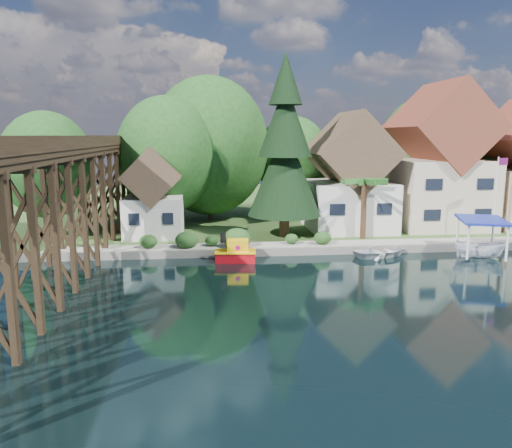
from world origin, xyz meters
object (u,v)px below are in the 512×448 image
object	(u,v)px
house_center	(439,166)
house_left	(349,180)
trestle_bridge	(64,194)
boat_canopy	(481,241)
boat_white_a	(382,250)
tugboat	(236,253)
shed	(153,199)
conifer	(285,150)
palm_tree	(365,183)
flagpole	(497,189)

from	to	relation	value
house_center	house_left	bearing A→B (deg)	-176.82
trestle_bridge	boat_canopy	size ratio (longest dim) A/B	8.05
boat_white_a	tugboat	bearing A→B (deg)	79.17
shed	boat_white_a	xyz separation A→B (m)	(18.18, -7.48, -3.37)
trestle_bridge	tugboat	bearing A→B (deg)	6.53
conifer	tugboat	xyz separation A→B (m)	(-4.66, -6.37, -7.39)
house_center	boat_white_a	world-z (taller)	house_center
boat_white_a	trestle_bridge	bearing A→B (deg)	81.22
house_center	shed	distance (m)	27.20
palm_tree	boat_white_a	bearing A→B (deg)	-88.19
trestle_bridge	conifer	bearing A→B (deg)	25.18
house_left	shed	bearing A→B (deg)	-175.23
house_center	boat_canopy	xyz separation A→B (m)	(-1.45, -10.74, -5.11)
flagpole	boat_white_a	distance (m)	12.31
tugboat	boat_white_a	size ratio (longest dim) A/B	0.72
shed	palm_tree	world-z (taller)	shed
palm_tree	tugboat	xyz separation A→B (m)	(-11.29, -4.86, -4.66)
house_center	palm_tree	distance (m)	10.38
house_left	tugboat	size ratio (longest dim) A/B	3.48
palm_tree	shed	bearing A→B (deg)	170.18
tugboat	boat_canopy	distance (m)	18.82
house_left	conifer	world-z (taller)	conifer
conifer	house_center	bearing A→B (deg)	13.05
boat_white_a	flagpole	bearing A→B (deg)	-87.51
trestle_bridge	house_left	bearing A→B (deg)	25.21
house_left	flagpole	bearing A→B (deg)	-27.44
shed	tugboat	size ratio (longest dim) A/B	2.48
house_left	palm_tree	bearing A→B (deg)	-89.52
shed	tugboat	bearing A→B (deg)	-49.79
house_left	flagpole	distance (m)	12.69
conifer	flagpole	world-z (taller)	conifer
flagpole	conifer	bearing A→B (deg)	171.29
trestle_bridge	house_center	bearing A→B (deg)	19.49
flagpole	tugboat	size ratio (longest dim) A/B	2.22
house_left	boat_white_a	size ratio (longest dim) A/B	2.49
house_left	palm_tree	xyz separation A→B (m)	(0.04, -4.62, 0.18)
boat_canopy	tugboat	bearing A→B (deg)	177.69
house_center	tugboat	world-z (taller)	house_center
boat_white_a	boat_canopy	world-z (taller)	boat_canopy
flagpole	house_left	bearing A→B (deg)	152.56
house_center	boat_white_a	distance (m)	14.26
house_left	conifer	xyz separation A→B (m)	(-6.59, -3.11, 2.91)
house_left	flagpole	size ratio (longest dim) A/B	1.57
trestle_bridge	boat_canopy	xyz separation A→B (m)	(30.55, 0.58, -4.04)
shed	palm_tree	bearing A→B (deg)	-9.82
tugboat	boat_canopy	bearing A→B (deg)	-2.31
conifer	tugboat	distance (m)	10.81
palm_tree	tugboat	size ratio (longest dim) A/B	1.74
boat_canopy	palm_tree	bearing A→B (deg)	143.18
shed	conifer	distance (m)	12.27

